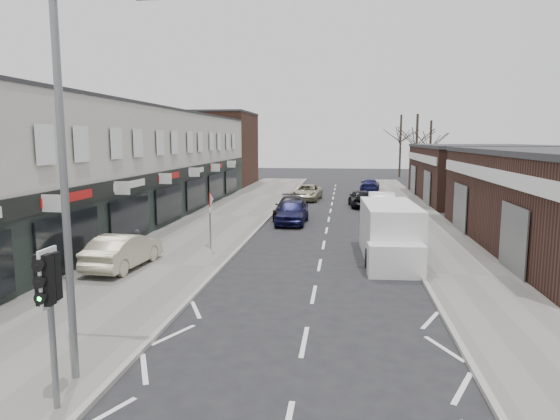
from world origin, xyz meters
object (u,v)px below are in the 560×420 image
(parked_car_left_a, at_px, (292,212))
(white_van, at_px, (390,233))
(parked_car_left_c, at_px, (307,192))
(parked_car_right_b, at_px, (361,198))
(parked_car_left_b, at_px, (291,208))
(traffic_light, at_px, (49,291))
(pedestrian, at_px, (137,248))
(parked_car_right_c, at_px, (370,185))
(street_lamp, at_px, (71,168))
(sedan_on_pavement, at_px, (124,251))
(parked_car_right_a, at_px, (381,203))
(warning_sign, at_px, (211,204))

(parked_car_left_a, bearing_deg, white_van, -57.42)
(parked_car_left_c, xyz_separation_m, parked_car_right_b, (4.44, -3.77, 0.02))
(parked_car_left_b, bearing_deg, parked_car_right_b, 52.54)
(traffic_light, bearing_deg, pedestrian, 105.24)
(parked_car_left_c, bearing_deg, parked_car_left_b, -86.72)
(parked_car_right_b, height_order, parked_car_right_c, parked_car_right_b)
(street_lamp, bearing_deg, sedan_on_pavement, 109.49)
(parked_car_right_a, bearing_deg, parked_car_right_b, -70.64)
(pedestrian, distance_m, parked_car_left_c, 24.22)
(parked_car_left_b, bearing_deg, street_lamp, -95.84)
(parked_car_left_b, bearing_deg, traffic_light, -95.29)
(street_lamp, relative_size, parked_car_right_a, 1.62)
(pedestrian, xyz_separation_m, parked_car_left_a, (5.06, 11.53, -0.12))
(traffic_light, bearing_deg, parked_car_right_c, 79.31)
(pedestrian, distance_m, parked_car_right_c, 33.14)
(parked_car_left_c, height_order, parked_car_right_a, parked_car_right_a)
(traffic_light, xyz_separation_m, parked_car_left_c, (2.20, 34.19, -1.75))
(parked_car_left_a, xyz_separation_m, parked_car_right_c, (5.70, 19.81, -0.11))
(parked_car_right_c, bearing_deg, street_lamp, 84.31)
(warning_sign, xyz_separation_m, parked_car_right_c, (8.66, 27.84, -1.56))
(traffic_light, distance_m, parked_car_right_b, 31.18)
(white_van, bearing_deg, parked_car_right_b, 89.90)
(white_van, xyz_separation_m, parked_car_right_c, (0.54, 28.41, -0.50))
(white_van, bearing_deg, parked_car_right_a, 85.08)
(sedan_on_pavement, xyz_separation_m, pedestrian, (0.42, 0.36, 0.06))
(parked_car_left_b, bearing_deg, parked_car_right_c, 70.67)
(warning_sign, bearing_deg, pedestrian, -120.94)
(sedan_on_pavement, xyz_separation_m, parked_car_left_c, (5.49, 24.04, -0.14))
(parked_car_left_c, distance_m, parked_car_right_b, 5.82)
(parked_car_right_c, bearing_deg, sedan_on_pavement, 76.05)
(warning_sign, xyz_separation_m, parked_car_right_b, (7.39, 16.40, -1.51))
(white_van, relative_size, sedan_on_pavement, 1.50)
(parked_car_right_b, bearing_deg, sedan_on_pavement, 58.88)
(warning_sign, bearing_deg, parked_car_right_c, 72.72)
(sedan_on_pavement, bearing_deg, traffic_light, 112.04)
(pedestrian, distance_m, parked_car_right_b, 22.06)
(warning_sign, bearing_deg, parked_car_left_b, 75.11)
(pedestrian, height_order, parked_car_right_c, pedestrian)
(parked_car_left_b, relative_size, parked_car_right_a, 1.01)
(parked_car_left_a, bearing_deg, parked_car_right_a, 39.63)
(pedestrian, bearing_deg, traffic_light, 86.11)
(warning_sign, relative_size, parked_car_right_a, 0.55)
(street_lamp, distance_m, parked_car_right_a, 26.79)
(parked_car_left_b, bearing_deg, pedestrian, -110.12)
(warning_sign, relative_size, pedestrian, 1.81)
(sedan_on_pavement, relative_size, parked_car_right_c, 0.95)
(traffic_light, xyz_separation_m, white_van, (7.36, 13.44, -1.27))
(parked_car_left_a, bearing_deg, warning_sign, -108.63)
(pedestrian, height_order, parked_car_left_a, pedestrian)
(warning_sign, height_order, parked_car_right_c, warning_sign)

